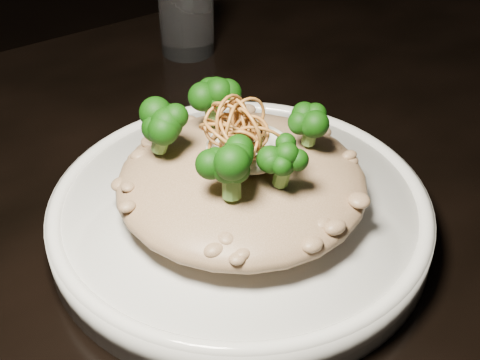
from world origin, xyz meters
name	(u,v)px	position (x,y,z in m)	size (l,w,h in m)	color
table	(252,250)	(0.00, 0.00, 0.67)	(1.10, 0.80, 0.75)	black
plate	(240,216)	(-0.04, -0.05, 0.77)	(0.32, 0.32, 0.03)	silver
risotto	(242,182)	(-0.04, -0.05, 0.81)	(0.20, 0.20, 0.04)	brown
broccoli	(241,125)	(-0.04, -0.04, 0.85)	(0.15, 0.15, 0.05)	black
cheese	(249,148)	(-0.04, -0.05, 0.84)	(0.07, 0.07, 0.02)	white
shallots	(239,121)	(-0.05, -0.05, 0.87)	(0.06, 0.06, 0.04)	brown
drinking_glass	(186,7)	(0.09, 0.27, 0.81)	(0.07, 0.07, 0.12)	silver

